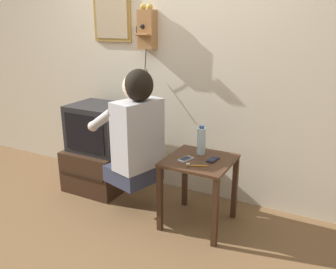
% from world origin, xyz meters
% --- Properties ---
extents(ground_plane, '(14.00, 14.00, 0.00)m').
position_xyz_m(ground_plane, '(0.00, 0.00, 0.00)').
color(ground_plane, brown).
extents(wall_back, '(6.80, 0.05, 2.55)m').
position_xyz_m(wall_back, '(0.00, 1.07, 1.27)').
color(wall_back, beige).
rests_on(wall_back, ground_plane).
extents(side_table, '(0.51, 0.51, 0.57)m').
position_xyz_m(side_table, '(0.51, 0.52, 0.45)').
color(side_table, '#422819').
rests_on(side_table, ground_plane).
extents(person, '(0.62, 0.54, 0.96)m').
position_xyz_m(person, '(-0.02, 0.43, 0.76)').
color(person, '#2D3347').
rests_on(person, ground_plane).
extents(tv_stand, '(0.57, 0.55, 0.41)m').
position_xyz_m(tv_stand, '(-0.64, 0.69, 0.20)').
color(tv_stand, '#382316').
rests_on(tv_stand, ground_plane).
extents(television, '(0.54, 0.44, 0.44)m').
position_xyz_m(television, '(-0.62, 0.70, 0.63)').
color(television, '#232326').
rests_on(television, tv_stand).
extents(wall_phone_antique, '(0.19, 0.19, 0.76)m').
position_xyz_m(wall_phone_antique, '(-0.23, 0.99, 1.54)').
color(wall_phone_antique, '#9E6B3D').
extents(framed_picture, '(0.42, 0.03, 0.45)m').
position_xyz_m(framed_picture, '(-0.65, 1.03, 1.64)').
color(framed_picture, olive).
extents(cell_phone_held, '(0.09, 0.14, 0.01)m').
position_xyz_m(cell_phone_held, '(0.42, 0.46, 0.58)').
color(cell_phone_held, silver).
rests_on(cell_phone_held, side_table).
extents(cell_phone_spare, '(0.07, 0.13, 0.01)m').
position_xyz_m(cell_phone_spare, '(0.61, 0.55, 0.58)').
color(cell_phone_spare, black).
rests_on(cell_phone_spare, side_table).
extents(water_bottle, '(0.07, 0.07, 0.24)m').
position_xyz_m(water_bottle, '(0.47, 0.64, 0.69)').
color(water_bottle, silver).
rests_on(water_bottle, side_table).
extents(toothbrush, '(0.15, 0.07, 0.02)m').
position_xyz_m(toothbrush, '(0.53, 0.38, 0.58)').
color(toothbrush, orange).
rests_on(toothbrush, side_table).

